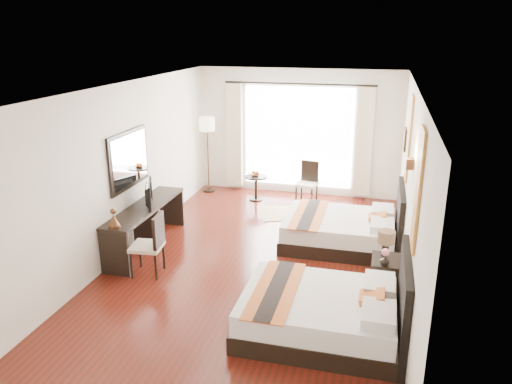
% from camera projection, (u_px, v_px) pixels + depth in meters
% --- Properties ---
extents(floor, '(4.50, 7.50, 0.01)m').
position_uv_depth(floor, '(257.00, 263.00, 8.08)').
color(floor, '#3A160A').
rests_on(floor, ground).
extents(ceiling, '(4.50, 7.50, 0.02)m').
position_uv_depth(ceiling, '(257.00, 88.00, 7.21)').
color(ceiling, white).
rests_on(ceiling, wall_headboard).
extents(wall_headboard, '(0.01, 7.50, 2.80)m').
position_uv_depth(wall_headboard, '(409.00, 191.00, 7.12)').
color(wall_headboard, silver).
rests_on(wall_headboard, floor).
extents(wall_desk, '(0.01, 7.50, 2.80)m').
position_uv_depth(wall_desk, '(124.00, 170.00, 8.17)').
color(wall_desk, silver).
rests_on(wall_desk, floor).
extents(wall_window, '(4.50, 0.01, 2.80)m').
position_uv_depth(wall_window, '(298.00, 133.00, 11.09)').
color(wall_window, silver).
rests_on(wall_window, floor).
extents(wall_entry, '(4.50, 0.01, 2.80)m').
position_uv_depth(wall_entry, '(148.00, 304.00, 4.20)').
color(wall_entry, silver).
rests_on(wall_entry, floor).
extents(window_glass, '(2.40, 0.02, 2.20)m').
position_uv_depth(window_glass, '(298.00, 137.00, 11.11)').
color(window_glass, white).
rests_on(window_glass, wall_window).
extents(sheer_curtain, '(2.30, 0.02, 2.10)m').
position_uv_depth(sheer_curtain, '(298.00, 138.00, 11.05)').
color(sheer_curtain, white).
rests_on(sheer_curtain, wall_window).
extents(drape_left, '(0.35, 0.14, 2.35)m').
position_uv_depth(drape_left, '(235.00, 136.00, 11.36)').
color(drape_left, beige).
rests_on(drape_left, floor).
extents(drape_right, '(0.35, 0.14, 2.35)m').
position_uv_depth(drape_right, '(364.00, 143.00, 10.68)').
color(drape_right, beige).
rests_on(drape_right, floor).
extents(art_panel_near, '(0.03, 0.50, 1.35)m').
position_uv_depth(art_panel_near, '(418.00, 190.00, 5.39)').
color(art_panel_near, maroon).
rests_on(art_panel_near, wall_headboard).
extents(art_panel_far, '(0.03, 0.50, 1.35)m').
position_uv_depth(art_panel_far, '(409.00, 138.00, 7.90)').
color(art_panel_far, maroon).
rests_on(art_panel_far, wall_headboard).
extents(wall_sconce, '(0.10, 0.14, 0.14)m').
position_uv_depth(wall_sconce, '(410.00, 164.00, 6.55)').
color(wall_sconce, '#452B18').
rests_on(wall_sconce, wall_headboard).
extents(mirror_frame, '(0.04, 1.25, 0.95)m').
position_uv_depth(mirror_frame, '(129.00, 159.00, 8.23)').
color(mirror_frame, black).
rests_on(mirror_frame, wall_desk).
extents(mirror_glass, '(0.01, 1.12, 0.82)m').
position_uv_depth(mirror_glass, '(130.00, 160.00, 8.22)').
color(mirror_glass, white).
rests_on(mirror_glass, mirror_frame).
extents(bed_near, '(1.99, 1.55, 1.12)m').
position_uv_depth(bed_near, '(326.00, 312.00, 6.13)').
color(bed_near, black).
rests_on(bed_near, floor).
extents(bed_far, '(1.98, 1.54, 1.11)m').
position_uv_depth(bed_far, '(345.00, 230.00, 8.64)').
color(bed_far, black).
rests_on(bed_far, floor).
extents(nightstand, '(0.43, 0.53, 0.51)m').
position_uv_depth(nightstand, '(386.00, 276.00, 7.11)').
color(nightstand, black).
rests_on(nightstand, floor).
extents(table_lamp, '(0.25, 0.25, 0.39)m').
position_uv_depth(table_lamp, '(386.00, 239.00, 7.08)').
color(table_lamp, black).
rests_on(table_lamp, nightstand).
extents(vase, '(0.15, 0.15, 0.14)m').
position_uv_depth(vase, '(385.00, 261.00, 6.84)').
color(vase, black).
rests_on(vase, nightstand).
extents(console_desk, '(0.50, 2.20, 0.76)m').
position_uv_depth(console_desk, '(146.00, 227.00, 8.54)').
color(console_desk, black).
rests_on(console_desk, floor).
extents(television, '(0.39, 0.71, 0.42)m').
position_uv_depth(television, '(146.00, 194.00, 8.38)').
color(television, black).
rests_on(television, console_desk).
extents(bronze_figurine, '(0.20, 0.20, 0.27)m').
position_uv_depth(bronze_figurine, '(114.00, 219.00, 7.46)').
color(bronze_figurine, '#452B18').
rests_on(bronze_figurine, console_desk).
extents(desk_chair, '(0.50, 0.50, 0.98)m').
position_uv_depth(desk_chair, '(149.00, 256.00, 7.63)').
color(desk_chair, beige).
rests_on(desk_chair, floor).
extents(floor_lamp, '(0.35, 0.35, 1.73)m').
position_uv_depth(floor_lamp, '(207.00, 129.00, 11.16)').
color(floor_lamp, black).
rests_on(floor_lamp, floor).
extents(side_table, '(0.47, 0.47, 0.55)m').
position_uv_depth(side_table, '(256.00, 188.00, 10.95)').
color(side_table, black).
rests_on(side_table, floor).
extents(fruit_bowl, '(0.25, 0.25, 0.05)m').
position_uv_depth(fruit_bowl, '(255.00, 175.00, 10.86)').
color(fruit_bowl, '#4E311B').
rests_on(fruit_bowl, side_table).
extents(window_chair, '(0.48, 0.48, 0.90)m').
position_uv_depth(window_chair, '(307.00, 190.00, 10.79)').
color(window_chair, beige).
rests_on(window_chair, floor).
extents(jute_rug, '(1.50, 1.27, 0.01)m').
position_uv_depth(jute_rug, '(291.00, 213.00, 10.24)').
color(jute_rug, tan).
rests_on(jute_rug, floor).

